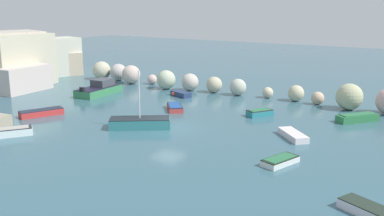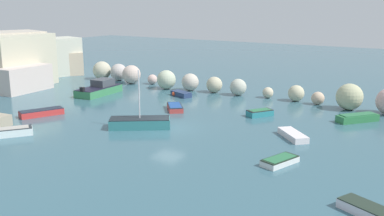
{
  "view_description": "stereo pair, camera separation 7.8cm",
  "coord_description": "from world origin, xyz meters",
  "px_view_note": "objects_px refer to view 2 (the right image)",
  "views": [
    {
      "loc": [
        20.51,
        -28.83,
        10.21
      ],
      "look_at": [
        0.0,
        3.73,
        1.0
      ],
      "focal_mm": 41.07,
      "sensor_mm": 36.0,
      "label": 1
    },
    {
      "loc": [
        20.57,
        -28.79,
        10.21
      ],
      "look_at": [
        0.0,
        3.73,
        1.0
      ],
      "focal_mm": 41.07,
      "sensor_mm": 36.0,
      "label": 2
    }
  ],
  "objects_px": {
    "moored_boat_4": "(260,113)",
    "moored_boat_11": "(42,113)",
    "moored_boat_1": "(100,89)",
    "moored_boat_6": "(293,135)",
    "moored_boat_3": "(175,107)",
    "channel_buoy": "(174,94)",
    "moored_boat_5": "(358,118)",
    "moored_boat_9": "(8,132)",
    "moored_boat_8": "(280,161)",
    "moored_boat_0": "(140,123)",
    "moored_boat_7": "(373,213)",
    "moored_boat_2": "(181,94)"
  },
  "relations": [
    {
      "from": "moored_boat_6",
      "to": "moored_boat_11",
      "type": "height_order",
      "value": "moored_boat_11"
    },
    {
      "from": "moored_boat_3",
      "to": "moored_boat_6",
      "type": "bearing_deg",
      "value": -142.29
    },
    {
      "from": "moored_boat_7",
      "to": "moored_boat_1",
      "type": "bearing_deg",
      "value": -0.59
    },
    {
      "from": "moored_boat_1",
      "to": "moored_boat_4",
      "type": "relative_size",
      "value": 2.3
    },
    {
      "from": "moored_boat_9",
      "to": "moored_boat_4",
      "type": "bearing_deg",
      "value": -5.44
    },
    {
      "from": "moored_boat_4",
      "to": "moored_boat_9",
      "type": "distance_m",
      "value": 21.74
    },
    {
      "from": "moored_boat_3",
      "to": "moored_boat_9",
      "type": "height_order",
      "value": "moored_boat_9"
    },
    {
      "from": "moored_boat_8",
      "to": "moored_boat_11",
      "type": "height_order",
      "value": "moored_boat_11"
    },
    {
      "from": "moored_boat_3",
      "to": "moored_boat_7",
      "type": "height_order",
      "value": "moored_boat_7"
    },
    {
      "from": "moored_boat_4",
      "to": "moored_boat_11",
      "type": "relative_size",
      "value": 0.64
    },
    {
      "from": "channel_buoy",
      "to": "moored_boat_6",
      "type": "bearing_deg",
      "value": -25.99
    },
    {
      "from": "channel_buoy",
      "to": "moored_boat_2",
      "type": "relative_size",
      "value": 0.17
    },
    {
      "from": "moored_boat_2",
      "to": "moored_boat_3",
      "type": "height_order",
      "value": "moored_boat_2"
    },
    {
      "from": "moored_boat_11",
      "to": "moored_boat_5",
      "type": "bearing_deg",
      "value": 141.27
    },
    {
      "from": "channel_buoy",
      "to": "moored_boat_5",
      "type": "height_order",
      "value": "moored_boat_5"
    },
    {
      "from": "channel_buoy",
      "to": "moored_boat_1",
      "type": "distance_m",
      "value": 8.65
    },
    {
      "from": "moored_boat_11",
      "to": "channel_buoy",
      "type": "bearing_deg",
      "value": -177.72
    },
    {
      "from": "moored_boat_4",
      "to": "moored_boat_5",
      "type": "relative_size",
      "value": 0.7
    },
    {
      "from": "moored_boat_4",
      "to": "moored_boat_9",
      "type": "bearing_deg",
      "value": -8.64
    },
    {
      "from": "moored_boat_9",
      "to": "moored_boat_3",
      "type": "bearing_deg",
      "value": 11.83
    },
    {
      "from": "moored_boat_4",
      "to": "moored_boat_6",
      "type": "height_order",
      "value": "moored_boat_4"
    },
    {
      "from": "moored_boat_3",
      "to": "moored_boat_9",
      "type": "bearing_deg",
      "value": 116.16
    },
    {
      "from": "moored_boat_0",
      "to": "moored_boat_2",
      "type": "relative_size",
      "value": 1.82
    },
    {
      "from": "channel_buoy",
      "to": "moored_boat_11",
      "type": "xyz_separation_m",
      "value": [
        -5.33,
        -13.98,
        0.06
      ]
    },
    {
      "from": "moored_boat_4",
      "to": "moored_boat_6",
      "type": "bearing_deg",
      "value": 76.99
    },
    {
      "from": "moored_boat_5",
      "to": "moored_boat_7",
      "type": "distance_m",
      "value": 18.81
    },
    {
      "from": "moored_boat_2",
      "to": "moored_boat_7",
      "type": "xyz_separation_m",
      "value": [
        23.88,
        -18.89,
        -0.01
      ]
    },
    {
      "from": "moored_boat_8",
      "to": "moored_boat_0",
      "type": "bearing_deg",
      "value": 99.53
    },
    {
      "from": "moored_boat_1",
      "to": "moored_boat_5",
      "type": "bearing_deg",
      "value": -88.03
    },
    {
      "from": "moored_boat_2",
      "to": "moored_boat_6",
      "type": "relative_size",
      "value": 0.9
    },
    {
      "from": "moored_boat_1",
      "to": "moored_boat_2",
      "type": "relative_size",
      "value": 2.13
    },
    {
      "from": "channel_buoy",
      "to": "moored_boat_1",
      "type": "height_order",
      "value": "moored_boat_1"
    },
    {
      "from": "moored_boat_0",
      "to": "moored_boat_8",
      "type": "xyz_separation_m",
      "value": [
        13.13,
        -1.85,
        -0.2
      ]
    },
    {
      "from": "channel_buoy",
      "to": "moored_boat_4",
      "type": "bearing_deg",
      "value": -15.16
    },
    {
      "from": "channel_buoy",
      "to": "moored_boat_3",
      "type": "relative_size",
      "value": 0.15
    },
    {
      "from": "moored_boat_1",
      "to": "moored_boat_6",
      "type": "relative_size",
      "value": 1.92
    },
    {
      "from": "moored_boat_0",
      "to": "moored_boat_3",
      "type": "distance_m",
      "value": 6.9
    },
    {
      "from": "moored_boat_3",
      "to": "moored_boat_5",
      "type": "relative_size",
      "value": 0.86
    },
    {
      "from": "moored_boat_3",
      "to": "moored_boat_4",
      "type": "bearing_deg",
      "value": -114.67
    },
    {
      "from": "moored_boat_5",
      "to": "moored_boat_11",
      "type": "relative_size",
      "value": 0.91
    },
    {
      "from": "moored_boat_6",
      "to": "moored_boat_9",
      "type": "height_order",
      "value": "moored_boat_9"
    },
    {
      "from": "moored_boat_9",
      "to": "moored_boat_5",
      "type": "bearing_deg",
      "value": -13.87
    },
    {
      "from": "moored_boat_7",
      "to": "channel_buoy",
      "type": "bearing_deg",
      "value": -13.05
    },
    {
      "from": "moored_boat_8",
      "to": "moored_boat_9",
      "type": "height_order",
      "value": "moored_boat_9"
    },
    {
      "from": "channel_buoy",
      "to": "moored_boat_7",
      "type": "bearing_deg",
      "value": -37.08
    },
    {
      "from": "moored_boat_6",
      "to": "moored_boat_7",
      "type": "bearing_deg",
      "value": 171.98
    },
    {
      "from": "moored_boat_0",
      "to": "moored_boat_3",
      "type": "bearing_deg",
      "value": -116.53
    },
    {
      "from": "moored_boat_2",
      "to": "moored_boat_11",
      "type": "height_order",
      "value": "moored_boat_11"
    },
    {
      "from": "moored_boat_5",
      "to": "moored_boat_6",
      "type": "bearing_deg",
      "value": -163.22
    },
    {
      "from": "moored_boat_9",
      "to": "channel_buoy",
      "type": "bearing_deg",
      "value": 28.7
    }
  ]
}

